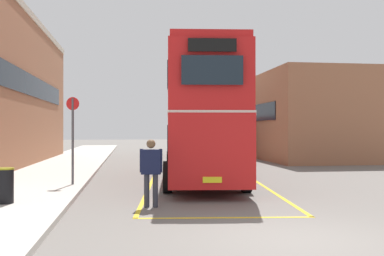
{
  "coord_description": "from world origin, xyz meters",
  "views": [
    {
      "loc": [
        -2.97,
        -7.75,
        1.99
      ],
      "look_at": [
        -0.24,
        12.07,
        2.06
      ],
      "focal_mm": 41.89,
      "sensor_mm": 36.0,
      "label": 1
    }
  ],
  "objects_px": {
    "double_decker_bus": "(201,116)",
    "bus_stop_sign": "(73,132)",
    "single_deck_bus": "(202,134)",
    "pedestrian_boarding": "(151,168)",
    "litter_bin": "(5,186)"
  },
  "relations": [
    {
      "from": "pedestrian_boarding",
      "to": "single_deck_bus",
      "type": "bearing_deg",
      "value": 77.39
    },
    {
      "from": "single_deck_bus",
      "to": "bus_stop_sign",
      "type": "height_order",
      "value": "bus_stop_sign"
    },
    {
      "from": "double_decker_bus",
      "to": "pedestrian_boarding",
      "type": "distance_m",
      "value": 6.19
    },
    {
      "from": "double_decker_bus",
      "to": "litter_bin",
      "type": "relative_size",
      "value": 11.93
    },
    {
      "from": "litter_bin",
      "to": "bus_stop_sign",
      "type": "height_order",
      "value": "bus_stop_sign"
    },
    {
      "from": "single_deck_bus",
      "to": "litter_bin",
      "type": "distance_m",
      "value": 22.34
    },
    {
      "from": "single_deck_bus",
      "to": "bus_stop_sign",
      "type": "xyz_separation_m",
      "value": [
        -7.14,
        -16.95,
        0.26
      ]
    },
    {
      "from": "double_decker_bus",
      "to": "litter_bin",
      "type": "distance_m",
      "value": 8.13
    },
    {
      "from": "pedestrian_boarding",
      "to": "bus_stop_sign",
      "type": "xyz_separation_m",
      "value": [
        -2.45,
        4.01,
        0.89
      ]
    },
    {
      "from": "pedestrian_boarding",
      "to": "bus_stop_sign",
      "type": "distance_m",
      "value": 4.78
    },
    {
      "from": "double_decker_bus",
      "to": "bus_stop_sign",
      "type": "height_order",
      "value": "double_decker_bus"
    },
    {
      "from": "pedestrian_boarding",
      "to": "bus_stop_sign",
      "type": "relative_size",
      "value": 0.59
    },
    {
      "from": "double_decker_bus",
      "to": "single_deck_bus",
      "type": "height_order",
      "value": "double_decker_bus"
    },
    {
      "from": "double_decker_bus",
      "to": "litter_bin",
      "type": "bearing_deg",
      "value": -137.42
    },
    {
      "from": "double_decker_bus",
      "to": "pedestrian_boarding",
      "type": "bearing_deg",
      "value": -111.34
    }
  ]
}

